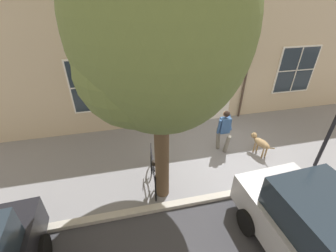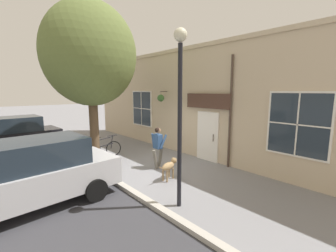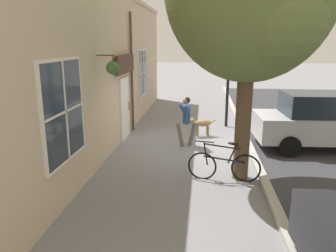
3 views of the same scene
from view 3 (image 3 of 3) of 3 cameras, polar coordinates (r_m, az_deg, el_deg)
ground_plane at (r=10.55m, az=3.15°, el=-3.54°), size 90.00×90.00×0.00m
storefront_facade at (r=10.46m, az=-9.76°, el=9.89°), size 0.95×18.00×4.92m
pedestrian_walking at (r=10.37m, az=3.23°, el=1.53°), size 0.67×0.54×1.59m
dog_on_leash at (r=11.61m, az=5.76°, el=0.49°), size 1.01×0.43×0.70m
leaning_bicycle at (r=8.02m, az=9.68°, el=-6.76°), size 1.74×0.21×1.00m
parked_car_mid_block at (r=11.23m, az=25.64°, el=0.79°), size 4.39×2.11×1.75m
street_lamp at (r=12.82m, az=10.64°, el=12.72°), size 0.32×0.32×4.42m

